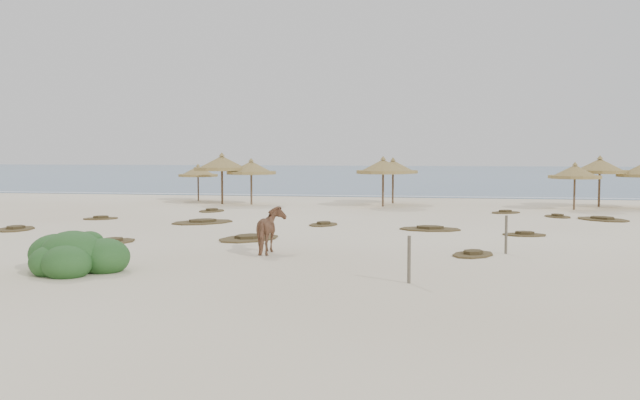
% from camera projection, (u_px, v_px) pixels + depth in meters
% --- Properties ---
extents(ground, '(160.00, 160.00, 0.00)m').
position_uv_depth(ground, '(308.00, 244.00, 24.82)').
color(ground, '#FAF1CE').
rests_on(ground, ground).
extents(ocean, '(200.00, 100.00, 0.01)m').
position_uv_depth(ocean, '(411.00, 174.00, 98.49)').
color(ocean, '#2C5A85').
rests_on(ocean, ground).
extents(foam_line, '(70.00, 0.60, 0.01)m').
position_uv_depth(foam_line, '(378.00, 196.00, 50.36)').
color(foam_line, white).
rests_on(foam_line, ground).
extents(palapa_0, '(3.37, 3.37, 2.39)m').
position_uv_depth(palapa_0, '(198.00, 172.00, 46.05)').
color(palapa_0, brown).
rests_on(palapa_0, ground).
extents(palapa_1, '(4.16, 4.16, 3.13)m').
position_uv_depth(palapa_1, '(222.00, 164.00, 43.00)').
color(palapa_1, brown).
rests_on(palapa_1, ground).
extents(palapa_2, '(3.26, 3.26, 2.80)m').
position_uv_depth(palapa_2, '(251.00, 168.00, 42.69)').
color(palapa_2, brown).
rests_on(palapa_2, ground).
extents(palapa_3, '(3.62, 3.62, 2.84)m').
position_uv_depth(palapa_3, '(393.00, 168.00, 43.61)').
color(palapa_3, brown).
rests_on(palapa_3, ground).
extents(palapa_4, '(4.02, 4.02, 2.94)m').
position_uv_depth(palapa_4, '(383.00, 167.00, 41.06)').
color(palapa_4, brown).
rests_on(palapa_4, ground).
extents(palapa_5, '(3.49, 3.49, 2.98)m').
position_uv_depth(palapa_5, '(600.00, 167.00, 40.71)').
color(palapa_5, brown).
rests_on(palapa_5, ground).
extents(palapa_6, '(3.54, 3.54, 2.64)m').
position_uv_depth(palapa_6, '(575.00, 173.00, 38.88)').
color(palapa_6, brown).
rests_on(palapa_6, ground).
extents(horse, '(0.95, 1.81, 1.47)m').
position_uv_depth(horse, '(271.00, 230.00, 22.43)').
color(horse, '#9A6746').
rests_on(horse, ground).
extents(fence_post_near, '(0.09, 0.09, 1.17)m').
position_uv_depth(fence_post_near, '(409.00, 260.00, 17.43)').
color(fence_post_near, '#605748').
rests_on(fence_post_near, ground).
extents(fence_post_far, '(0.10, 0.10, 1.21)m').
position_uv_depth(fence_post_far, '(506.00, 235.00, 22.39)').
color(fence_post_far, '#605748').
rests_on(fence_post_far, ground).
extents(bush, '(2.88, 2.53, 1.29)m').
position_uv_depth(bush, '(74.00, 256.00, 19.06)').
color(bush, '#2D5E28').
rests_on(bush, ground).
extents(scrub_0, '(1.84, 2.40, 0.16)m').
position_uv_depth(scrub_0, '(16.00, 229.00, 29.20)').
color(scrub_0, brown).
rests_on(scrub_0, ground).
extents(scrub_1, '(3.38, 3.46, 0.16)m').
position_uv_depth(scrub_1, '(203.00, 222.00, 31.99)').
color(scrub_1, brown).
rests_on(scrub_1, ground).
extents(scrub_2, '(1.53, 1.96, 0.16)m').
position_uv_depth(scrub_2, '(323.00, 224.00, 30.96)').
color(scrub_2, brown).
rests_on(scrub_2, ground).
extents(scrub_3, '(2.56, 1.71, 0.16)m').
position_uv_depth(scrub_3, '(430.00, 229.00, 29.17)').
color(scrub_3, brown).
rests_on(scrub_3, ground).
extents(scrub_4, '(1.68, 1.13, 0.16)m').
position_uv_depth(scrub_4, '(524.00, 234.00, 27.23)').
color(scrub_4, brown).
rests_on(scrub_4, ground).
extents(scrub_5, '(3.02, 3.14, 0.16)m').
position_uv_depth(scrub_5, '(602.00, 219.00, 33.27)').
color(scrub_5, brown).
rests_on(scrub_5, ground).
extents(scrub_6, '(1.34, 1.96, 0.16)m').
position_uv_depth(scrub_6, '(212.00, 210.00, 37.96)').
color(scrub_6, brown).
rests_on(scrub_6, ground).
extents(scrub_7, '(2.02, 1.91, 0.16)m').
position_uv_depth(scrub_7, '(506.00, 212.00, 36.97)').
color(scrub_7, brown).
rests_on(scrub_7, ground).
extents(scrub_8, '(1.93, 1.76, 0.16)m').
position_uv_depth(scrub_8, '(101.00, 218.00, 33.71)').
color(scrub_8, brown).
rests_on(scrub_8, ground).
extents(scrub_9, '(2.72, 3.21, 0.16)m').
position_uv_depth(scrub_9, '(249.00, 238.00, 26.09)').
color(scrub_9, brown).
rests_on(scrub_9, ground).
extents(scrub_10, '(1.62, 1.90, 0.16)m').
position_uv_depth(scrub_10, '(558.00, 216.00, 34.69)').
color(scrub_10, brown).
rests_on(scrub_10, ground).
extents(scrub_11, '(1.64, 2.14, 0.16)m').
position_uv_depth(scrub_11, '(113.00, 241.00, 25.15)').
color(scrub_11, brown).
rests_on(scrub_11, ground).
extents(scrub_12, '(1.76, 2.05, 0.16)m').
position_uv_depth(scrub_12, '(473.00, 254.00, 22.07)').
color(scrub_12, brown).
rests_on(scrub_12, ground).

